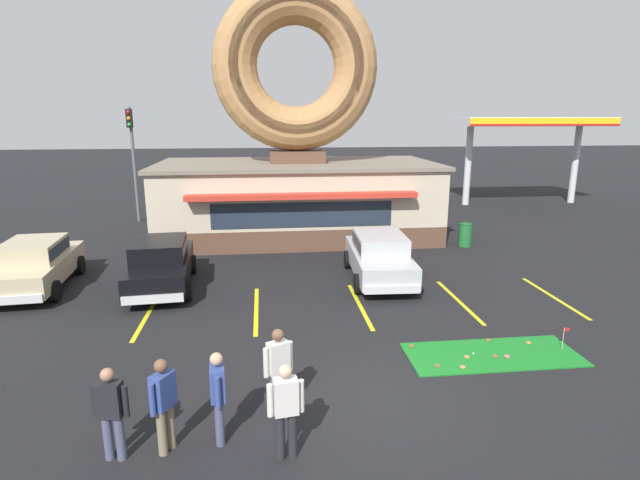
% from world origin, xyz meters
% --- Properties ---
extents(ground_plane, '(160.00, 160.00, 0.00)m').
position_xyz_m(ground_plane, '(0.00, 0.00, 0.00)').
color(ground_plane, black).
extents(donut_shop_building, '(12.30, 6.75, 10.96)m').
position_xyz_m(donut_shop_building, '(-0.57, 13.94, 3.74)').
color(donut_shop_building, brown).
rests_on(donut_shop_building, ground).
extents(putting_mat, '(3.96, 1.59, 0.03)m').
position_xyz_m(putting_mat, '(3.06, 1.58, 0.01)').
color(putting_mat, '#197523').
rests_on(putting_mat, ground).
extents(mini_donut_near_left, '(0.13, 0.13, 0.04)m').
position_xyz_m(mini_donut_near_left, '(1.59, 1.16, 0.05)').
color(mini_donut_near_left, brown).
rests_on(mini_donut_near_left, putting_mat).
extents(mini_donut_near_right, '(0.13, 0.13, 0.04)m').
position_xyz_m(mini_donut_near_right, '(2.12, 1.04, 0.05)').
color(mini_donut_near_right, '#D17F47').
rests_on(mini_donut_near_right, putting_mat).
extents(mini_donut_mid_left, '(0.13, 0.13, 0.04)m').
position_xyz_m(mini_donut_mid_left, '(3.27, 2.26, 0.05)').
color(mini_donut_mid_left, brown).
rests_on(mini_donut_mid_left, putting_mat).
extents(mini_donut_mid_centre, '(0.13, 0.13, 0.04)m').
position_xyz_m(mini_donut_mid_centre, '(3.05, 1.44, 0.05)').
color(mini_donut_mid_centre, brown).
rests_on(mini_donut_mid_centre, putting_mat).
extents(mini_donut_mid_right, '(0.13, 0.13, 0.04)m').
position_xyz_m(mini_donut_mid_right, '(3.32, 1.40, 0.05)').
color(mini_donut_mid_right, '#D8667F').
rests_on(mini_donut_mid_right, putting_mat).
extents(mini_donut_far_left, '(0.13, 0.13, 0.04)m').
position_xyz_m(mini_donut_far_left, '(4.17, 2.01, 0.05)').
color(mini_donut_far_left, '#D17F47').
rests_on(mini_donut_far_left, putting_mat).
extents(mini_donut_far_centre, '(0.13, 0.13, 0.04)m').
position_xyz_m(mini_donut_far_centre, '(2.40, 1.48, 0.05)').
color(mini_donut_far_centre, '#D17F47').
rests_on(mini_donut_far_centre, putting_mat).
extents(mini_donut_far_right, '(0.13, 0.13, 0.04)m').
position_xyz_m(mini_donut_far_right, '(1.31, 2.16, 0.05)').
color(mini_donut_far_right, brown).
rests_on(mini_donut_far_right, putting_mat).
extents(golf_ball, '(0.04, 0.04, 0.04)m').
position_xyz_m(golf_ball, '(2.61, 1.62, 0.05)').
color(golf_ball, white).
rests_on(golf_ball, putting_mat).
extents(putting_flag_pin, '(0.13, 0.01, 0.55)m').
position_xyz_m(putting_flag_pin, '(4.82, 1.63, 0.44)').
color(putting_flag_pin, silver).
rests_on(putting_flag_pin, putting_mat).
extents(car_champagne, '(2.23, 4.67, 1.60)m').
position_xyz_m(car_champagne, '(-9.30, 7.61, 0.87)').
color(car_champagne, '#BCAD89').
rests_on(car_champagne, ground).
extents(car_black, '(2.23, 4.67, 1.60)m').
position_xyz_m(car_black, '(-5.39, 7.24, 0.87)').
color(car_black, black).
rests_on(car_black, ground).
extents(car_silver, '(2.15, 4.64, 1.60)m').
position_xyz_m(car_silver, '(1.69, 7.25, 0.87)').
color(car_silver, '#B2B5BA').
rests_on(car_silver, ground).
extents(pedestrian_blue_sweater_man, '(0.59, 0.30, 1.60)m').
position_xyz_m(pedestrian_blue_sweater_man, '(-4.57, -1.14, 0.88)').
color(pedestrian_blue_sweater_man, '#474C66').
rests_on(pedestrian_blue_sweater_man, ground).
extents(pedestrian_hooded_kid, '(0.59, 0.30, 1.64)m').
position_xyz_m(pedestrian_hooded_kid, '(-1.84, -1.43, 0.91)').
color(pedestrian_hooded_kid, '#232328').
rests_on(pedestrian_hooded_kid, ground).
extents(pedestrian_leather_jacket_man, '(0.40, 0.53, 1.64)m').
position_xyz_m(pedestrian_leather_jacket_man, '(-3.78, -1.02, 0.91)').
color(pedestrian_leather_jacket_man, '#7F7056').
rests_on(pedestrian_leather_jacket_man, ground).
extents(pedestrian_clipboard_woman, '(0.27, 0.59, 1.63)m').
position_xyz_m(pedestrian_clipboard_woman, '(-2.93, -0.87, 0.90)').
color(pedestrian_clipboard_woman, '#474C66').
rests_on(pedestrian_clipboard_woman, ground).
extents(pedestrian_beanie_man, '(0.54, 0.39, 1.67)m').
position_xyz_m(pedestrian_beanie_man, '(-1.91, -0.15, 0.93)').
color(pedestrian_beanie_man, '#474C66').
rests_on(pedestrian_beanie_man, ground).
extents(trash_bin, '(0.57, 0.57, 0.97)m').
position_xyz_m(trash_bin, '(6.34, 11.26, 0.50)').
color(trash_bin, '#1E662D').
rests_on(trash_bin, ground).
extents(traffic_light_pole, '(0.28, 0.47, 5.80)m').
position_xyz_m(traffic_light_pole, '(-8.61, 18.10, 3.71)').
color(traffic_light_pole, '#595B60').
rests_on(traffic_light_pole, ground).
extents(gas_station_canopy, '(9.00, 4.46, 5.30)m').
position_xyz_m(gas_station_canopy, '(13.93, 21.05, 4.86)').
color(gas_station_canopy, silver).
rests_on(gas_station_canopy, ground).
extents(parking_stripe_far_left, '(0.12, 3.60, 0.01)m').
position_xyz_m(parking_stripe_far_left, '(-5.39, 5.00, 0.00)').
color(parking_stripe_far_left, yellow).
rests_on(parking_stripe_far_left, ground).
extents(parking_stripe_left, '(0.12, 3.60, 0.01)m').
position_xyz_m(parking_stripe_left, '(-2.39, 5.00, 0.00)').
color(parking_stripe_left, yellow).
rests_on(parking_stripe_left, ground).
extents(parking_stripe_mid_left, '(0.12, 3.60, 0.01)m').
position_xyz_m(parking_stripe_mid_left, '(0.61, 5.00, 0.00)').
color(parking_stripe_mid_left, yellow).
rests_on(parking_stripe_mid_left, ground).
extents(parking_stripe_centre, '(0.12, 3.60, 0.01)m').
position_xyz_m(parking_stripe_centre, '(3.61, 5.00, 0.00)').
color(parking_stripe_centre, yellow).
rests_on(parking_stripe_centre, ground).
extents(parking_stripe_mid_right, '(0.12, 3.60, 0.01)m').
position_xyz_m(parking_stripe_mid_right, '(6.61, 5.00, 0.00)').
color(parking_stripe_mid_right, yellow).
rests_on(parking_stripe_mid_right, ground).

